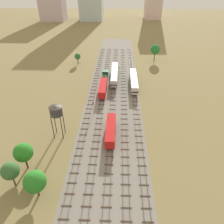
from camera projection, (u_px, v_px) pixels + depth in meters
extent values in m
plane|color=olive|center=(113.00, 97.00, 86.44)|extent=(480.00, 480.00, 0.00)
cube|color=gray|center=(113.00, 97.00, 86.44)|extent=(21.27, 176.00, 0.01)
cube|color=#47382D|center=(90.00, 95.00, 87.43)|extent=(0.07, 126.00, 0.15)
cube|color=#47382D|center=(94.00, 95.00, 87.38)|extent=(0.07, 126.00, 0.15)
cube|color=brown|center=(64.00, 219.00, 43.76)|extent=(2.40, 0.22, 0.14)
cube|color=brown|center=(67.00, 206.00, 46.26)|extent=(2.40, 0.22, 0.14)
cube|color=brown|center=(69.00, 194.00, 48.76)|extent=(2.40, 0.22, 0.14)
cube|color=brown|center=(72.00, 183.00, 51.26)|extent=(2.40, 0.22, 0.14)
cube|color=brown|center=(74.00, 173.00, 53.75)|extent=(2.40, 0.22, 0.14)
cube|color=brown|center=(76.00, 164.00, 56.25)|extent=(2.40, 0.22, 0.14)
cube|color=brown|center=(78.00, 156.00, 58.75)|extent=(2.40, 0.22, 0.14)
cube|color=brown|center=(80.00, 148.00, 61.25)|extent=(2.40, 0.22, 0.14)
cube|color=brown|center=(82.00, 141.00, 63.75)|extent=(2.40, 0.22, 0.14)
cube|color=brown|center=(83.00, 135.00, 66.25)|extent=(2.40, 0.22, 0.14)
cube|color=brown|center=(84.00, 129.00, 68.75)|extent=(2.40, 0.22, 0.14)
cube|color=brown|center=(86.00, 123.00, 71.24)|extent=(2.40, 0.22, 0.14)
cube|color=brown|center=(87.00, 118.00, 73.74)|extent=(2.40, 0.22, 0.14)
cube|color=brown|center=(88.00, 113.00, 76.24)|extent=(2.40, 0.22, 0.14)
cube|color=brown|center=(89.00, 109.00, 78.74)|extent=(2.40, 0.22, 0.14)
cube|color=brown|center=(90.00, 104.00, 81.24)|extent=(2.40, 0.22, 0.14)
cube|color=brown|center=(91.00, 101.00, 83.74)|extent=(2.40, 0.22, 0.14)
cube|color=brown|center=(92.00, 97.00, 86.24)|extent=(2.40, 0.22, 0.14)
cube|color=brown|center=(93.00, 93.00, 88.73)|extent=(2.40, 0.22, 0.14)
cube|color=brown|center=(93.00, 90.00, 91.23)|extent=(2.40, 0.22, 0.14)
cube|color=brown|center=(94.00, 87.00, 93.73)|extent=(2.40, 0.22, 0.14)
cube|color=brown|center=(95.00, 84.00, 96.23)|extent=(2.40, 0.22, 0.14)
cube|color=brown|center=(96.00, 81.00, 98.73)|extent=(2.40, 0.22, 0.14)
cube|color=brown|center=(96.00, 78.00, 101.23)|extent=(2.40, 0.22, 0.14)
cube|color=brown|center=(97.00, 76.00, 103.73)|extent=(2.40, 0.22, 0.14)
cube|color=brown|center=(97.00, 73.00, 106.22)|extent=(2.40, 0.22, 0.14)
cube|color=brown|center=(98.00, 71.00, 108.72)|extent=(2.40, 0.22, 0.14)
cube|color=brown|center=(98.00, 68.00, 111.22)|extent=(2.40, 0.22, 0.14)
cube|color=brown|center=(99.00, 66.00, 113.72)|extent=(2.40, 0.22, 0.14)
cube|color=brown|center=(99.00, 64.00, 116.22)|extent=(2.40, 0.22, 0.14)
cube|color=brown|center=(100.00, 62.00, 118.72)|extent=(2.40, 0.22, 0.14)
cube|color=brown|center=(100.00, 60.00, 121.22)|extent=(2.40, 0.22, 0.14)
cube|color=brown|center=(101.00, 59.00, 123.71)|extent=(2.40, 0.22, 0.14)
cube|color=brown|center=(101.00, 57.00, 126.21)|extent=(2.40, 0.22, 0.14)
cube|color=brown|center=(101.00, 55.00, 128.71)|extent=(2.40, 0.22, 0.14)
cube|color=brown|center=(102.00, 54.00, 131.21)|extent=(2.40, 0.22, 0.14)
cube|color=brown|center=(102.00, 52.00, 133.71)|extent=(2.40, 0.22, 0.14)
cube|color=brown|center=(103.00, 51.00, 136.21)|extent=(2.40, 0.22, 0.14)
cube|color=brown|center=(103.00, 49.00, 138.71)|extent=(2.40, 0.22, 0.14)
cube|color=#47382D|center=(101.00, 95.00, 87.30)|extent=(0.07, 126.00, 0.15)
cube|color=#47382D|center=(104.00, 95.00, 87.26)|extent=(0.07, 126.00, 0.15)
cube|color=brown|center=(84.00, 220.00, 43.63)|extent=(2.40, 0.22, 0.14)
cube|color=brown|center=(86.00, 206.00, 46.13)|extent=(2.40, 0.22, 0.14)
cube|color=brown|center=(88.00, 194.00, 48.63)|extent=(2.40, 0.22, 0.14)
cube|color=brown|center=(90.00, 183.00, 51.13)|extent=(2.40, 0.22, 0.14)
cube|color=brown|center=(91.00, 173.00, 53.63)|extent=(2.40, 0.22, 0.14)
cube|color=brown|center=(93.00, 164.00, 56.13)|extent=(2.40, 0.22, 0.14)
cube|color=brown|center=(94.00, 156.00, 58.63)|extent=(2.40, 0.22, 0.14)
cube|color=brown|center=(95.00, 148.00, 61.12)|extent=(2.40, 0.22, 0.14)
cube|color=brown|center=(96.00, 142.00, 63.62)|extent=(2.40, 0.22, 0.14)
cube|color=brown|center=(97.00, 135.00, 66.12)|extent=(2.40, 0.22, 0.14)
cube|color=brown|center=(98.00, 129.00, 68.62)|extent=(2.40, 0.22, 0.14)
cube|color=brown|center=(99.00, 124.00, 71.12)|extent=(2.40, 0.22, 0.14)
cube|color=brown|center=(99.00, 118.00, 73.62)|extent=(2.40, 0.22, 0.14)
cube|color=brown|center=(100.00, 113.00, 76.12)|extent=(2.40, 0.22, 0.14)
cube|color=brown|center=(101.00, 109.00, 78.61)|extent=(2.40, 0.22, 0.14)
cube|color=brown|center=(101.00, 105.00, 81.11)|extent=(2.40, 0.22, 0.14)
cube|color=brown|center=(102.00, 101.00, 83.61)|extent=(2.40, 0.22, 0.14)
cube|color=brown|center=(102.00, 97.00, 86.11)|extent=(2.40, 0.22, 0.14)
cube|color=brown|center=(103.00, 93.00, 88.61)|extent=(2.40, 0.22, 0.14)
cube|color=brown|center=(103.00, 90.00, 91.11)|extent=(2.40, 0.22, 0.14)
cube|color=brown|center=(104.00, 87.00, 93.61)|extent=(2.40, 0.22, 0.14)
cube|color=brown|center=(104.00, 84.00, 96.10)|extent=(2.40, 0.22, 0.14)
cube|color=brown|center=(105.00, 81.00, 98.60)|extent=(2.40, 0.22, 0.14)
cube|color=brown|center=(105.00, 78.00, 101.10)|extent=(2.40, 0.22, 0.14)
cube|color=brown|center=(106.00, 76.00, 103.60)|extent=(2.40, 0.22, 0.14)
cube|color=brown|center=(106.00, 73.00, 106.10)|extent=(2.40, 0.22, 0.14)
cube|color=brown|center=(106.00, 71.00, 108.60)|extent=(2.40, 0.22, 0.14)
cube|color=brown|center=(107.00, 69.00, 111.10)|extent=(2.40, 0.22, 0.14)
cube|color=brown|center=(107.00, 66.00, 113.59)|extent=(2.40, 0.22, 0.14)
cube|color=brown|center=(107.00, 64.00, 116.09)|extent=(2.40, 0.22, 0.14)
cube|color=brown|center=(108.00, 62.00, 118.59)|extent=(2.40, 0.22, 0.14)
cube|color=brown|center=(108.00, 60.00, 121.09)|extent=(2.40, 0.22, 0.14)
cube|color=brown|center=(108.00, 59.00, 123.59)|extent=(2.40, 0.22, 0.14)
cube|color=brown|center=(108.00, 57.00, 126.09)|extent=(2.40, 0.22, 0.14)
cube|color=brown|center=(109.00, 55.00, 128.59)|extent=(2.40, 0.22, 0.14)
cube|color=brown|center=(109.00, 54.00, 131.08)|extent=(2.40, 0.22, 0.14)
cube|color=brown|center=(109.00, 52.00, 133.58)|extent=(2.40, 0.22, 0.14)
cube|color=brown|center=(109.00, 51.00, 136.08)|extent=(2.40, 0.22, 0.14)
cube|color=brown|center=(109.00, 49.00, 138.58)|extent=(2.40, 0.22, 0.14)
cube|color=#47382D|center=(111.00, 95.00, 87.17)|extent=(0.07, 126.00, 0.15)
cube|color=#47382D|center=(115.00, 95.00, 87.13)|extent=(0.07, 126.00, 0.15)
cube|color=brown|center=(106.00, 220.00, 43.51)|extent=(2.40, 0.22, 0.14)
cube|color=brown|center=(106.00, 207.00, 46.01)|extent=(2.40, 0.22, 0.14)
cube|color=brown|center=(107.00, 195.00, 48.51)|extent=(2.40, 0.22, 0.14)
cube|color=brown|center=(108.00, 184.00, 51.00)|extent=(2.40, 0.22, 0.14)
cube|color=brown|center=(108.00, 174.00, 53.50)|extent=(2.40, 0.22, 0.14)
cube|color=brown|center=(109.00, 165.00, 56.00)|extent=(2.40, 0.22, 0.14)
cube|color=brown|center=(109.00, 156.00, 58.50)|extent=(2.40, 0.22, 0.14)
cube|color=brown|center=(110.00, 149.00, 61.00)|extent=(2.40, 0.22, 0.14)
cube|color=brown|center=(110.00, 142.00, 63.50)|extent=(2.40, 0.22, 0.14)
cube|color=brown|center=(111.00, 135.00, 66.00)|extent=(2.40, 0.22, 0.14)
cube|color=brown|center=(111.00, 129.00, 68.49)|extent=(2.40, 0.22, 0.14)
cube|color=brown|center=(111.00, 124.00, 70.99)|extent=(2.40, 0.22, 0.14)
cube|color=brown|center=(112.00, 119.00, 73.49)|extent=(2.40, 0.22, 0.14)
cube|color=brown|center=(112.00, 114.00, 75.99)|extent=(2.40, 0.22, 0.14)
cube|color=brown|center=(112.00, 109.00, 78.49)|extent=(2.40, 0.22, 0.14)
cube|color=brown|center=(113.00, 105.00, 80.99)|extent=(2.40, 0.22, 0.14)
cube|color=brown|center=(113.00, 101.00, 83.49)|extent=(2.40, 0.22, 0.14)
cube|color=brown|center=(113.00, 97.00, 85.98)|extent=(2.40, 0.22, 0.14)
cube|color=brown|center=(113.00, 94.00, 88.48)|extent=(2.40, 0.22, 0.14)
cube|color=brown|center=(114.00, 90.00, 90.98)|extent=(2.40, 0.22, 0.14)
cube|color=brown|center=(114.00, 87.00, 93.48)|extent=(2.40, 0.22, 0.14)
cube|color=brown|center=(114.00, 84.00, 95.98)|extent=(2.40, 0.22, 0.14)
cube|color=brown|center=(114.00, 81.00, 98.48)|extent=(2.40, 0.22, 0.14)
cube|color=brown|center=(114.00, 78.00, 100.98)|extent=(2.40, 0.22, 0.14)
cube|color=brown|center=(114.00, 76.00, 103.47)|extent=(2.40, 0.22, 0.14)
cube|color=brown|center=(115.00, 73.00, 105.97)|extent=(2.40, 0.22, 0.14)
cube|color=brown|center=(115.00, 71.00, 108.47)|extent=(2.40, 0.22, 0.14)
cube|color=brown|center=(115.00, 69.00, 110.97)|extent=(2.40, 0.22, 0.14)
cube|color=brown|center=(115.00, 67.00, 113.47)|extent=(2.40, 0.22, 0.14)
cube|color=brown|center=(115.00, 64.00, 115.97)|extent=(2.40, 0.22, 0.14)
cube|color=brown|center=(115.00, 62.00, 118.47)|extent=(2.40, 0.22, 0.14)
cube|color=brown|center=(115.00, 61.00, 120.96)|extent=(2.40, 0.22, 0.14)
cube|color=brown|center=(115.00, 59.00, 123.46)|extent=(2.40, 0.22, 0.14)
cube|color=brown|center=(116.00, 57.00, 125.96)|extent=(2.40, 0.22, 0.14)
cube|color=brown|center=(116.00, 55.00, 128.46)|extent=(2.40, 0.22, 0.14)
cube|color=brown|center=(116.00, 54.00, 130.96)|extent=(2.40, 0.22, 0.14)
cube|color=brown|center=(116.00, 52.00, 133.46)|extent=(2.40, 0.22, 0.14)
cube|color=brown|center=(116.00, 51.00, 135.96)|extent=(2.40, 0.22, 0.14)
cube|color=brown|center=(116.00, 49.00, 138.45)|extent=(2.40, 0.22, 0.14)
cube|color=#47382D|center=(122.00, 95.00, 87.05)|extent=(0.07, 126.00, 0.15)
cube|color=#47382D|center=(126.00, 95.00, 87.01)|extent=(0.07, 126.00, 0.15)
cube|color=brown|center=(127.00, 221.00, 43.38)|extent=(2.40, 0.22, 0.14)
cube|color=brown|center=(126.00, 208.00, 45.88)|extent=(2.40, 0.22, 0.14)
cube|color=brown|center=(126.00, 195.00, 48.38)|extent=(2.40, 0.22, 0.14)
cube|color=brown|center=(126.00, 184.00, 50.88)|extent=(2.40, 0.22, 0.14)
cube|color=brown|center=(126.00, 174.00, 53.38)|extent=(2.40, 0.22, 0.14)
cube|color=brown|center=(125.00, 165.00, 55.88)|extent=(2.40, 0.22, 0.14)
cube|color=brown|center=(125.00, 157.00, 58.37)|extent=(2.40, 0.22, 0.14)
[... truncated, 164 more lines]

